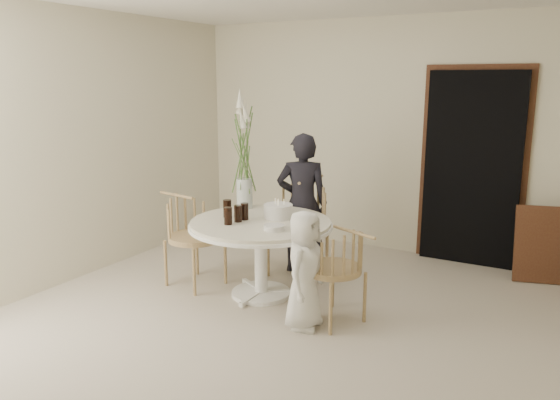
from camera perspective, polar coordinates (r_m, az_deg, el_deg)
The scene contains 18 objects.
ground at distance 4.91m, azimuth 0.06°, elevation -11.62°, with size 4.50×4.50×0.00m, color #BEB1A2.
room_shell at distance 4.49m, azimuth 0.06°, elevation 7.57°, with size 4.50×4.50×4.50m.
doorway at distance 6.26m, azimuth 19.41°, elevation 3.02°, with size 1.00×0.10×2.10m, color black.
door_trim at distance 6.29m, azimuth 19.52°, elevation 3.61°, with size 1.12×0.03×2.22m, color #57331D.
table at distance 5.07m, azimuth -2.02°, elevation -3.43°, with size 1.33×1.33×0.73m.
picture_frame at distance 6.09m, azimuth 25.98°, elevation -4.23°, with size 0.58×0.04×0.78m, color #57331D.
chair_far at distance 5.75m, azimuth 2.59°, elevation -1.24°, with size 0.57×0.61×0.99m.
chair_right at distance 4.50m, azimuth 6.56°, elevation -6.48°, with size 0.61×0.59×0.85m.
chair_left at distance 5.49m, azimuth -9.82°, elevation -2.71°, with size 0.59×0.55×0.90m.
girl at distance 5.71m, azimuth 2.34°, elevation -0.34°, with size 0.54×0.35×1.47m, color black.
boy at distance 4.47m, azimuth 2.56°, elevation -7.30°, with size 0.48×0.31×0.99m, color white.
birthday_cake at distance 5.12m, azimuth -0.19°, elevation -1.17°, with size 0.27×0.27×0.18m.
cola_tumbler_a at distance 5.00m, azimuth -4.41°, elevation -1.42°, with size 0.07×0.07×0.15m, color black.
cola_tumbler_b at distance 4.91m, azimuth -5.45°, elevation -1.67°, with size 0.07×0.07×0.16m, color black.
cola_tumbler_c at distance 5.16m, azimuth -5.53°, elevation -0.90°, with size 0.08×0.08×0.17m, color black.
cola_tumbler_d at distance 5.07m, azimuth -3.72°, elevation -1.20°, with size 0.07×0.07×0.16m, color black.
plate_stack at distance 4.72m, azimuth -0.62°, elevation -2.89°, with size 0.18×0.18×0.05m, color silver.
flower_vase at distance 5.45m, azimuth -3.79°, elevation 4.62°, with size 0.16×0.16×1.19m.
Camera 1 is at (2.18, -3.91, 2.01)m, focal length 35.00 mm.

